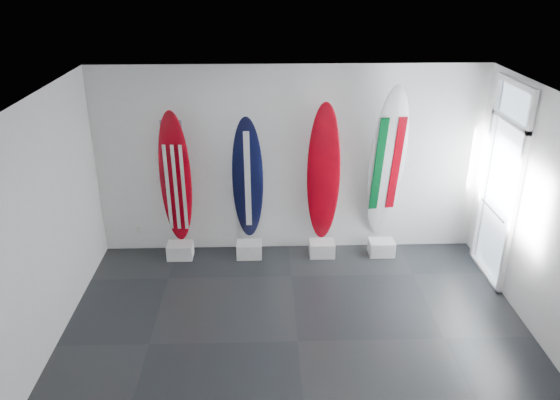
{
  "coord_description": "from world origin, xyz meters",
  "views": [
    {
      "loc": [
        -0.4,
        -5.57,
        4.38
      ],
      "look_at": [
        -0.18,
        1.4,
        1.32
      ],
      "focal_mm": 35.22,
      "sensor_mm": 36.0,
      "label": 1
    }
  ],
  "objects_px": {
    "surfboard_usa": "(175,178)",
    "surfboard_italy": "(387,164)",
    "surfboard_swiss": "(324,174)",
    "surfboard_navy": "(248,180)"
  },
  "relations": [
    {
      "from": "surfboard_navy",
      "to": "surfboard_italy",
      "type": "bearing_deg",
      "value": 0.9
    },
    {
      "from": "surfboard_navy",
      "to": "surfboard_swiss",
      "type": "distance_m",
      "value": 1.17
    },
    {
      "from": "surfboard_swiss",
      "to": "surfboard_italy",
      "type": "relative_size",
      "value": 0.88
    },
    {
      "from": "surfboard_usa",
      "to": "surfboard_navy",
      "type": "xyz_separation_m",
      "value": [
        1.1,
        0.0,
        -0.04
      ]
    },
    {
      "from": "surfboard_navy",
      "to": "surfboard_swiss",
      "type": "height_order",
      "value": "surfboard_swiss"
    },
    {
      "from": "surfboard_swiss",
      "to": "surfboard_italy",
      "type": "bearing_deg",
      "value": 2.51
    },
    {
      "from": "surfboard_usa",
      "to": "surfboard_swiss",
      "type": "relative_size",
      "value": 0.95
    },
    {
      "from": "surfboard_swiss",
      "to": "surfboard_italy",
      "type": "distance_m",
      "value": 0.98
    },
    {
      "from": "surfboard_italy",
      "to": "surfboard_usa",
      "type": "bearing_deg",
      "value": 171.14
    },
    {
      "from": "surfboard_usa",
      "to": "surfboard_italy",
      "type": "bearing_deg",
      "value": 3.95
    }
  ]
}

